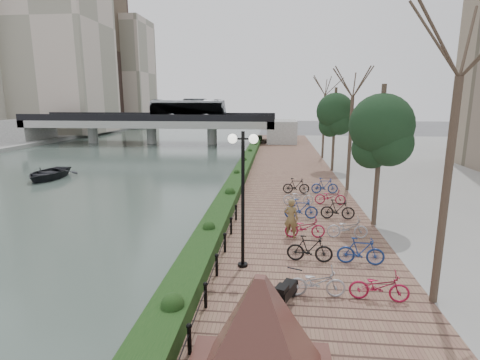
# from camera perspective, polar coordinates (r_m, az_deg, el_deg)

# --- Properties ---
(ground) EXTENTS (220.00, 220.00, 0.00)m
(ground) POSITION_cam_1_polar(r_m,az_deg,el_deg) (11.11, -13.95, -22.83)
(ground) COLOR #59595B
(ground) RESTS_ON ground
(river_water) EXTENTS (30.00, 130.00, 0.02)m
(river_water) POSITION_cam_1_polar(r_m,az_deg,el_deg) (38.72, -22.73, 1.80)
(river_water) COLOR #405049
(river_water) RESTS_ON ground
(promenade) EXTENTS (8.00, 75.00, 0.50)m
(promenade) POSITION_cam_1_polar(r_m,az_deg,el_deg) (26.73, 6.93, -1.07)
(promenade) COLOR brown
(promenade) RESTS_ON ground
(hedge) EXTENTS (1.10, 56.00, 0.60)m
(hedge) POSITION_cam_1_polar(r_m,az_deg,el_deg) (29.18, 0.16, 1.23)
(hedge) COLOR black
(hedge) RESTS_ON promenade
(chain_fence) EXTENTS (0.10, 14.10, 0.70)m
(chain_fence) POSITION_cam_1_polar(r_m,az_deg,el_deg) (12.01, -4.35, -14.92)
(chain_fence) COLOR black
(chain_fence) RESTS_ON promenade
(granite_monument) EXTENTS (4.95, 4.95, 2.59)m
(granite_monument) POSITION_cam_1_polar(r_m,az_deg,el_deg) (7.83, 2.95, -22.89)
(granite_monument) COLOR #401C1B
(granite_monument) RESTS_ON promenade
(lamppost) EXTENTS (1.02, 0.32, 4.79)m
(lamppost) POSITION_cam_1_polar(r_m,az_deg,el_deg) (12.62, 0.45, 1.42)
(lamppost) COLOR black
(lamppost) RESTS_ON promenade
(motorcycle) EXTENTS (0.98, 1.53, 0.92)m
(motorcycle) POSITION_cam_1_polar(r_m,az_deg,el_deg) (11.22, 7.15, -16.44)
(motorcycle) COLOR black
(motorcycle) RESTS_ON promenade
(pedestrian) EXTENTS (0.73, 0.60, 1.71)m
(pedestrian) POSITION_cam_1_polar(r_m,az_deg,el_deg) (16.19, 7.79, -5.80)
(pedestrian) COLOR brown
(pedestrian) RESTS_ON promenade
(bicycle_parking) EXTENTS (2.40, 14.69, 1.00)m
(bicycle_parking) POSITION_cam_1_polar(r_m,az_deg,el_deg) (17.69, 12.49, -5.72)
(bicycle_parking) COLOR #A9A8AC
(bicycle_parking) RESTS_ON promenade
(street_trees) EXTENTS (3.20, 37.12, 6.80)m
(street_trees) POSITION_cam_1_polar(r_m,az_deg,el_deg) (21.88, 17.98, 4.65)
(street_trees) COLOR #392921
(street_trees) RESTS_ON promenade
(bridge) EXTENTS (36.00, 10.77, 6.50)m
(bridge) POSITION_cam_1_polar(r_m,az_deg,el_deg) (56.29, -12.30, 8.84)
(bridge) COLOR gray
(bridge) RESTS_ON ground
(boat) EXTENTS (3.44, 4.78, 0.98)m
(boat) POSITION_cam_1_polar(r_m,az_deg,el_deg) (34.02, -27.25, 0.94)
(boat) COLOR black
(boat) RESTS_ON river_water
(far_buildings) EXTENTS (35.00, 38.00, 38.00)m
(far_buildings) POSITION_cam_1_polar(r_m,az_deg,el_deg) (87.53, -26.66, 17.31)
(far_buildings) COLOR #BDAD9E
(far_buildings) RESTS_ON far_bank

